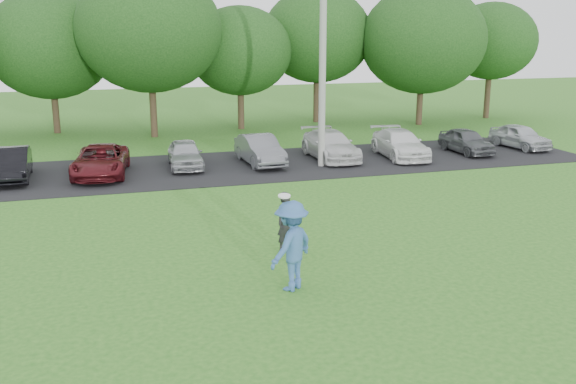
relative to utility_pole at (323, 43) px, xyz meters
name	(u,v)px	position (x,y,z in m)	size (l,w,h in m)	color
ground	(332,285)	(-3.99, -12.07, -5.03)	(100.00, 100.00, 0.00)	#28641C
parking_lot	(223,167)	(-3.99, 0.93, -5.02)	(32.00, 6.50, 0.03)	black
utility_pole	(323,43)	(0.00, 0.00, 0.00)	(0.28, 0.28, 10.06)	#969691
frisbee_player	(291,246)	(-4.93, -12.01, -4.02)	(1.49, 1.38, 2.18)	#3862A0
camera_bystander	(287,222)	(-4.35, -9.65, -4.24)	(0.67, 0.55, 1.59)	black
parked_cars	(212,153)	(-4.42, 0.99, -4.41)	(30.67, 4.86, 1.26)	slate
tree_row	(214,41)	(-2.48, 10.69, -0.12)	(42.39, 9.85, 8.64)	#38281C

